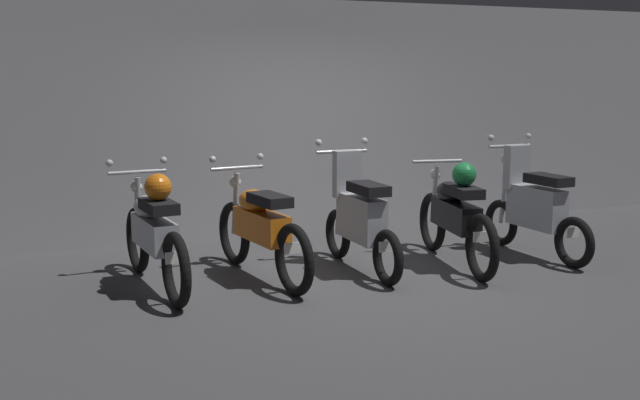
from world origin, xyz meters
TOP-DOWN VIEW (x-y plane):
  - ground_plane at (0.00, 0.00)m, footprint 80.00×80.00m
  - back_wall at (0.00, 2.48)m, footprint 16.00×0.30m
  - motorbike_slot_0 at (-2.01, 0.50)m, footprint 0.59×1.95m
  - motorbike_slot_1 at (-1.01, 0.48)m, footprint 0.58×1.94m
  - motorbike_slot_2 at (-0.00, 0.41)m, footprint 0.59×1.68m
  - motorbike_slot_3 at (1.01, 0.25)m, footprint 0.56×1.94m
  - motorbike_slot_4 at (2.01, 0.29)m, footprint 0.59×1.68m

SIDE VIEW (x-z plane):
  - ground_plane at x=0.00m, z-range 0.00..0.00m
  - motorbike_slot_1 at x=-1.01m, z-range -0.08..1.07m
  - motorbike_slot_3 at x=1.01m, z-range -0.02..1.07m
  - motorbike_slot_2 at x=0.00m, z-range -0.12..1.17m
  - motorbike_slot_4 at x=2.01m, z-range -0.12..1.17m
  - motorbike_slot_0 at x=-2.01m, z-range -0.05..1.10m
  - back_wall at x=0.00m, z-range 0.00..2.84m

